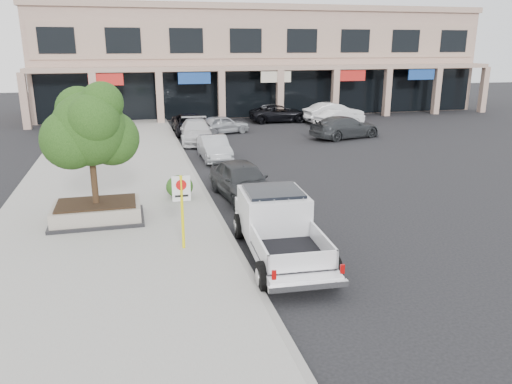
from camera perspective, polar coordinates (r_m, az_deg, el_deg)
ground at (r=15.76m, az=3.48°, el=-6.60°), size 120.00×120.00×0.00m
sidewalk at (r=20.73m, az=-16.43°, el=-1.31°), size 8.00×52.00×0.15m
curb at (r=20.91m, az=-5.58°, el=-0.54°), size 0.20×52.00×0.15m
strip_mall at (r=49.34m, az=0.38°, el=14.84°), size 40.55×12.43×9.50m
planter at (r=18.58m, az=-17.70°, el=-2.18°), size 3.20×2.20×0.68m
planter_tree at (r=18.04m, az=-18.06°, el=6.89°), size 2.90×2.55×4.00m
no_parking_sign at (r=15.15m, az=-8.47°, el=-1.13°), size 0.55×0.09×2.30m
hedge at (r=20.56m, az=-8.73°, el=0.62°), size 1.10×0.99×0.93m
pickup_truck at (r=14.83m, az=2.89°, el=-4.25°), size 2.50×5.99×1.85m
curb_car_a at (r=20.68m, az=-1.57°, el=1.37°), size 2.38×4.75×1.55m
curb_car_b at (r=27.86m, az=-4.80°, el=5.04°), size 1.45×4.06×1.33m
curb_car_c at (r=33.02m, az=-6.85°, el=6.89°), size 2.40×5.14×1.45m
curb_car_d at (r=36.23m, az=-7.52°, el=7.69°), size 2.44×5.17×1.43m
lot_car_a at (r=36.22m, az=-3.84°, el=7.71°), size 4.16×2.54×1.32m
lot_car_b at (r=39.66m, az=9.51°, el=8.31°), size 4.33×2.72×1.35m
lot_car_c at (r=34.93m, az=10.13°, el=7.31°), size 5.53×3.42×1.49m
lot_car_d at (r=41.77m, az=2.72°, el=8.94°), size 5.06×2.52×1.38m
lot_car_e at (r=43.59m, az=2.20°, el=9.26°), size 4.34×2.99×1.37m
lot_car_f at (r=41.75m, az=8.87°, el=8.93°), size 5.08×2.20×1.63m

